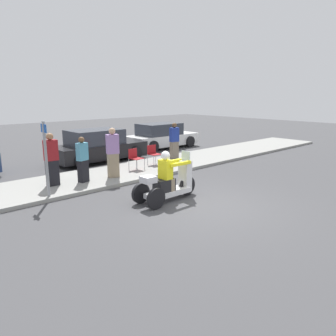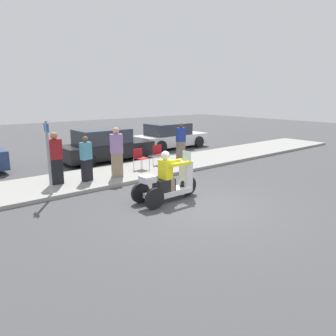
# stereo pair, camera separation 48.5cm
# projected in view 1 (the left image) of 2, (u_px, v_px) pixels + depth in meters

# --- Properties ---
(ground_plane) EXTENTS (60.00, 60.00, 0.00)m
(ground_plane) POSITION_uv_depth(u_px,v_px,m) (203.00, 206.00, 9.16)
(ground_plane) COLOR #424244
(sidewalk_strip) EXTENTS (28.00, 2.80, 0.12)m
(sidewalk_strip) POSITION_uv_depth(u_px,v_px,m) (112.00, 175.00, 12.46)
(sidewalk_strip) COLOR gray
(sidewalk_strip) RESTS_ON ground
(motorcycle_trike) EXTENTS (2.15, 0.77, 1.49)m
(motorcycle_trike) POSITION_uv_depth(u_px,v_px,m) (168.00, 183.00, 9.56)
(motorcycle_trike) COLOR black
(motorcycle_trike) RESTS_ON ground
(spectator_mid_group) EXTENTS (0.41, 0.25, 1.73)m
(spectator_mid_group) POSITION_uv_depth(u_px,v_px,m) (52.00, 160.00, 10.63)
(spectator_mid_group) COLOR black
(spectator_mid_group) RESTS_ON sidewalk_strip
(spectator_end_of_line) EXTENTS (0.48, 0.37, 1.79)m
(spectator_end_of_line) POSITION_uv_depth(u_px,v_px,m) (113.00, 154.00, 11.70)
(spectator_end_of_line) COLOR gray
(spectator_end_of_line) RESTS_ON sidewalk_strip
(spectator_by_tree) EXTENTS (0.42, 0.31, 1.55)m
(spectator_by_tree) POSITION_uv_depth(u_px,v_px,m) (83.00, 160.00, 11.08)
(spectator_by_tree) COLOR black
(spectator_by_tree) RESTS_ON sidewalk_strip
(spectator_far_back) EXTENTS (0.43, 0.30, 1.67)m
(spectator_far_back) POSITION_uv_depth(u_px,v_px,m) (174.00, 142.00, 15.01)
(spectator_far_back) COLOR #726656
(spectator_far_back) RESTS_ON sidewalk_strip
(folding_chair_set_back) EXTENTS (0.48, 0.48, 0.82)m
(folding_chair_set_back) POSITION_uv_depth(u_px,v_px,m) (153.00, 153.00, 13.91)
(folding_chair_set_back) COLOR #A5A8AD
(folding_chair_set_back) RESTS_ON sidewalk_strip
(folding_chair_curbside) EXTENTS (0.51, 0.51, 0.82)m
(folding_chair_curbside) POSITION_uv_depth(u_px,v_px,m) (135.00, 157.00, 13.00)
(folding_chair_curbside) COLOR #A5A8AD
(folding_chair_curbside) RESTS_ON sidewalk_strip
(parked_car_lot_far) EXTENTS (4.30, 1.98, 1.49)m
(parked_car_lot_far) POSITION_uv_depth(u_px,v_px,m) (98.00, 146.00, 15.07)
(parked_car_lot_far) COLOR black
(parked_car_lot_far) RESTS_ON ground
(parked_car_lot_right) EXTENTS (4.32, 1.93, 1.43)m
(parked_car_lot_right) POSITION_uv_depth(u_px,v_px,m) (161.00, 136.00, 18.82)
(parked_car_lot_right) COLOR silver
(parked_car_lot_right) RESTS_ON ground
(street_sign) EXTENTS (0.08, 0.36, 2.20)m
(street_sign) POSITION_uv_depth(u_px,v_px,m) (46.00, 156.00, 9.42)
(street_sign) COLOR gray
(street_sign) RESTS_ON sidewalk_strip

